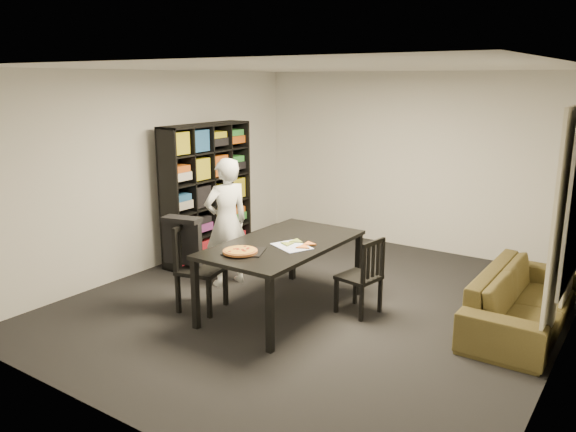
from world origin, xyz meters
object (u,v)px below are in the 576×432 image
Objects in this scene: chair_right at (365,272)px; baking_tray at (244,251)px; bookshelf at (207,192)px; chair_left at (194,261)px; person at (227,222)px; sofa at (523,300)px; dining_table at (283,248)px; pepperoni_pizza at (240,251)px.

chair_right reaches higher than baking_tray.
chair_left is (1.10, -1.45, -0.40)m from bookshelf.
chair_right is 0.54× the size of person.
baking_tray is at bearing 70.53° from person.
sofa is at bearing 122.93° from chair_right.
bookshelf is 2.18m from dining_table.
chair_right is at bearing -74.97° from chair_left.
chair_right is 0.42× the size of sofa.
bookshelf is at bearing 141.23° from baking_tray.
chair_right is at bearing 115.08° from person.
pepperoni_pizza is (-0.12, -0.57, 0.10)m from dining_table.
pepperoni_pizza is at bearing 123.78° from sofa.
person reaches higher than sofa.
chair_left reaches higher than chair_right.
bookshelf is at bearing -91.76° from chair_right.
person reaches higher than baking_tray.
baking_tray is 0.20× the size of sofa.
chair_right is (2.74, -0.55, -0.46)m from bookshelf.
dining_table is at bearing -53.94° from chair_right.
pepperoni_pizza is (0.01, -0.07, 0.02)m from baking_tray.
chair_left is 1.87m from chair_right.
bookshelf is at bearing 140.04° from pepperoni_pizza.
chair_left is 0.48× the size of sofa.
chair_left is at bearing 174.21° from pepperoni_pizza.
baking_tray is at bearing 122.52° from sofa.
bookshelf is 1.99× the size of chair_left.
person is 0.79× the size of sofa.
baking_tray is at bearing -103.89° from chair_left.
pepperoni_pizza is at bearing -39.96° from bookshelf.
person is at bearing 164.35° from dining_table.
chair_left is 3.49m from sofa.
chair_right reaches higher than pepperoni_pizza.
chair_right is 1.62m from sofa.
person is (-0.19, 0.79, 0.24)m from chair_left.
baking_tray is at bearing -36.21° from chair_right.
person reaches higher than chair_right.
pepperoni_pizza is at bearing -83.30° from baking_tray.
bookshelf is at bearing 153.95° from dining_table.
dining_table is at bearing 114.37° from sofa.
person is at bearing 136.57° from pepperoni_pizza.
baking_tray is at bearing 96.70° from pepperoni_pizza.
chair_left is at bearing 116.16° from sofa.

